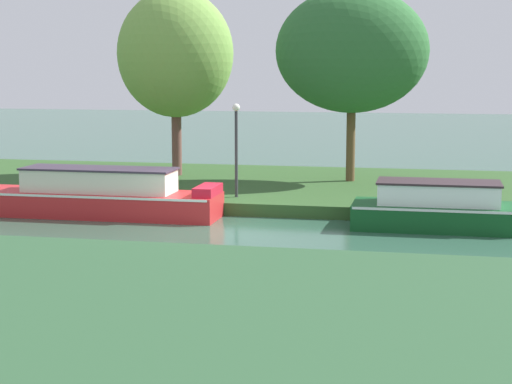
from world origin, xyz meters
The scene contains 10 objects.
ground_plane centered at (0.00, 0.00, 0.00)m, with size 120.00×120.00×0.00m, color #305945.
riverbank_far centered at (0.00, 7.00, 0.20)m, with size 72.00×10.00×0.40m, color #2D5024.
riverbank_near centered at (0.00, -9.00, 0.20)m, with size 72.00×10.00×0.40m, color #2A4F30.
forest_barge centered at (6.52, 1.20, 0.60)m, with size 4.58×1.91×1.37m.
red_narrowboat centered at (-3.73, 1.20, 0.62)m, with size 7.97×1.79×1.50m.
willow_tree_left centered at (-3.26, 8.16, 5.03)m, with size 4.46×3.73×7.06m.
willow_tree_centre centered at (3.45, 7.68, 5.11)m, with size 5.49×3.58×6.95m.
lamp_post centered at (0.23, 3.28, 2.28)m, with size 0.24×0.24×3.01m.
mooring_post_near centered at (-5.08, 2.55, 0.74)m, with size 0.13×0.13×0.68m, color #452F2B.
mooring_post_far centered at (6.93, 2.55, 0.68)m, with size 0.16×0.16×0.55m, color #433E30.
Camera 1 is at (6.40, -23.27, 4.65)m, focal length 59.99 mm.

